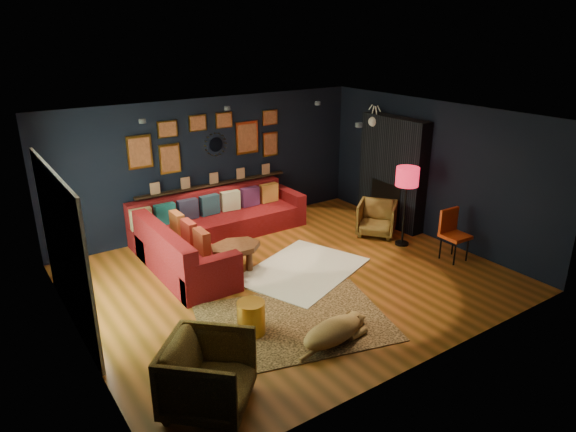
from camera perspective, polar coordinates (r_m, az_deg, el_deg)
floor at (r=8.42m, az=0.31°, el=-6.89°), size 6.50×6.50×0.00m
room_walls at (r=7.82m, az=0.34°, el=3.53°), size 6.50×6.50×6.50m
sectional at (r=9.45m, az=-9.02°, el=-1.86°), size 3.41×2.69×0.86m
ledge at (r=10.24m, az=-8.23°, el=3.50°), size 3.20×0.12×0.04m
gallery_wall at (r=10.05m, az=-8.64°, el=8.39°), size 3.15×0.04×1.02m
sunburst_mirror at (r=10.12m, az=-8.04°, el=7.88°), size 0.47×0.16×0.47m
fireplace at (r=10.57m, az=11.47°, el=4.42°), size 0.31×1.60×2.20m
deer_head at (r=10.72m, az=10.12°, el=10.39°), size 0.50×0.28×0.45m
sliding_door at (r=7.38m, az=-23.62°, el=-3.42°), size 0.06×2.80×2.20m
ceiling_spots at (r=8.26m, az=-2.86°, el=11.30°), size 3.30×2.50×0.06m
shag_rug at (r=8.64m, az=1.64°, el=-6.05°), size 2.46×2.14×0.03m
leopard_rug at (r=7.26m, az=0.69°, el=-11.70°), size 2.94×2.43×0.01m
coffee_table at (r=8.55m, az=-5.84°, el=-3.74°), size 0.91×0.70×0.44m
pouf at (r=8.60m, az=-10.82°, el=-5.32°), size 0.48×0.48×0.31m
armchair_left at (r=5.70m, az=-8.89°, el=-16.76°), size 1.19×1.19×0.89m
armchair_right at (r=10.14m, az=9.84°, el=-0.09°), size 0.96×0.96×0.73m
gold_stool at (r=6.93m, az=-4.12°, el=-11.23°), size 0.37×0.37×0.47m
orange_chair at (r=9.34m, az=17.80°, el=-1.52°), size 0.44×0.44×0.90m
floor_lamp at (r=9.47m, az=13.09°, el=3.86°), size 0.41×0.41×1.49m
dog at (r=6.76m, az=5.00°, el=-12.29°), size 1.37×0.80×0.41m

